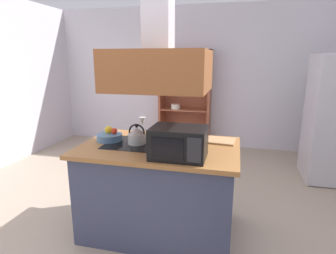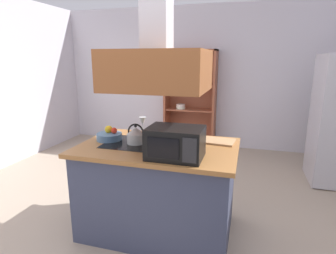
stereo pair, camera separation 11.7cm
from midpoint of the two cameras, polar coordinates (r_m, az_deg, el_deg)
name	(u,v)px [view 2 (the right image)]	position (r m, az deg, el deg)	size (l,w,h in m)	color
ground_plane	(163,224)	(3.13, 0.18, -19.32)	(7.80, 7.80, 0.00)	tan
wall_back	(208,78)	(5.58, 8.87, 9.91)	(6.00, 0.12, 2.70)	silver
kitchen_island	(158,188)	(2.85, -0.81, -12.40)	(1.51, 0.98, 0.90)	#393F58
range_hood	(157,57)	(2.56, -0.91, 14.17)	(0.90, 0.70, 1.27)	brown
dish_cabinet	(190,105)	(5.47, 5.22, 4.53)	(0.98, 0.40, 1.88)	brown
kettle	(136,135)	(2.73, -5.39, -1.69)	(0.18, 0.18, 0.20)	beige
cutting_board	(217,141)	(2.84, 11.21, -2.85)	(0.34, 0.24, 0.02)	tan
microwave	(175,143)	(2.32, 2.98, -3.22)	(0.46, 0.35, 0.26)	black
wine_glass_on_counter	(143,122)	(2.98, -4.10, 1.02)	(0.08, 0.08, 0.21)	silver
fruit_bowl	(110,136)	(2.90, -10.76, -1.77)	(0.26, 0.26, 0.14)	#4C7299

